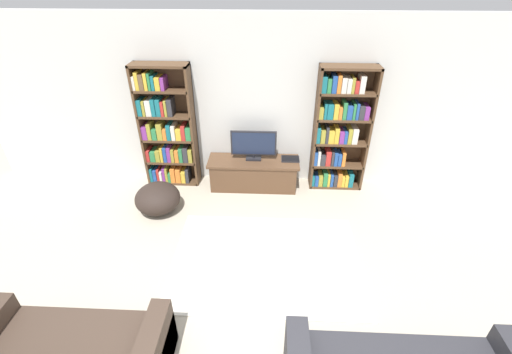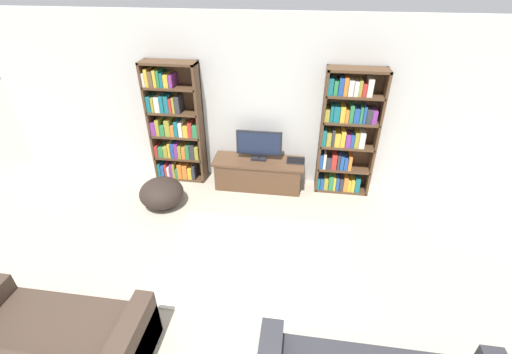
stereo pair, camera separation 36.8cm
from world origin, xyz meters
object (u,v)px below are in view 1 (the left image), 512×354
object	(u,v)px
bookshelf_right	(339,131)
beanbag_ottoman	(158,198)
television	(254,145)
laptop	(290,159)
tv_stand	(254,173)
bookshelf_left	(167,131)

from	to	relation	value
bookshelf_right	beanbag_ottoman	bearing A→B (deg)	-162.73
television	beanbag_ottoman	world-z (taller)	television
television	laptop	world-z (taller)	television
television	beanbag_ottoman	bearing A→B (deg)	-151.02
television	tv_stand	bearing A→B (deg)	-90.00
bookshelf_left	laptop	distance (m)	1.98
television	laptop	distance (m)	0.63
bookshelf_left	television	xyz separation A→B (m)	(1.36, -0.07, -0.18)
television	beanbag_ottoman	size ratio (longest dim) A/B	1.09
bookshelf_left	tv_stand	bearing A→B (deg)	-5.06
tv_stand	laptop	size ratio (longest dim) A/B	5.05
bookshelf_right	beanbag_ottoman	size ratio (longest dim) A/B	2.99
laptop	television	bearing A→B (deg)	-179.68
bookshelf_left	beanbag_ottoman	xyz separation A→B (m)	(-0.01, -0.83, -0.70)
tv_stand	television	xyz separation A→B (m)	(-0.00, 0.05, 0.49)
bookshelf_left	tv_stand	distance (m)	1.52
television	beanbag_ottoman	xyz separation A→B (m)	(-1.37, -0.76, -0.52)
beanbag_ottoman	television	bearing A→B (deg)	28.98
bookshelf_right	beanbag_ottoman	world-z (taller)	bookshelf_right
bookshelf_left	beanbag_ottoman	distance (m)	1.09
tv_stand	television	size ratio (longest dim) A/B	2.03
bookshelf_right	laptop	bearing A→B (deg)	-174.59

